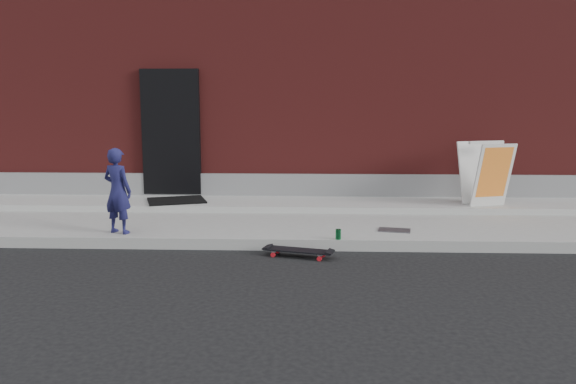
{
  "coord_description": "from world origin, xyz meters",
  "views": [
    {
      "loc": [
        -0.08,
        -7.13,
        1.9
      ],
      "look_at": [
        -0.4,
        0.8,
        0.66
      ],
      "focal_mm": 35.0,
      "sensor_mm": 36.0,
      "label": 1
    }
  ],
  "objects_px": {
    "child": "(118,191)",
    "pizza_sign": "(486,173)",
    "skateboard": "(298,251)",
    "soda_can": "(338,234)"
  },
  "relations": [
    {
      "from": "pizza_sign",
      "to": "soda_can",
      "type": "distance_m",
      "value": 3.33
    },
    {
      "from": "child",
      "to": "pizza_sign",
      "type": "relative_size",
      "value": 1.11
    },
    {
      "from": "child",
      "to": "skateboard",
      "type": "height_order",
      "value": "child"
    },
    {
      "from": "skateboard",
      "to": "pizza_sign",
      "type": "distance_m",
      "value": 3.96
    },
    {
      "from": "child",
      "to": "soda_can",
      "type": "xyz_separation_m",
      "value": [
        2.99,
        -0.25,
        -0.52
      ]
    },
    {
      "from": "pizza_sign",
      "to": "soda_can",
      "type": "bearing_deg",
      "value": -140.09
    },
    {
      "from": "child",
      "to": "pizza_sign",
      "type": "distance_m",
      "value": 5.81
    },
    {
      "from": "child",
      "to": "soda_can",
      "type": "distance_m",
      "value": 3.05
    },
    {
      "from": "skateboard",
      "to": "child",
      "type": "bearing_deg",
      "value": 166.39
    },
    {
      "from": "pizza_sign",
      "to": "child",
      "type": "bearing_deg",
      "value": -161.4
    }
  ]
}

